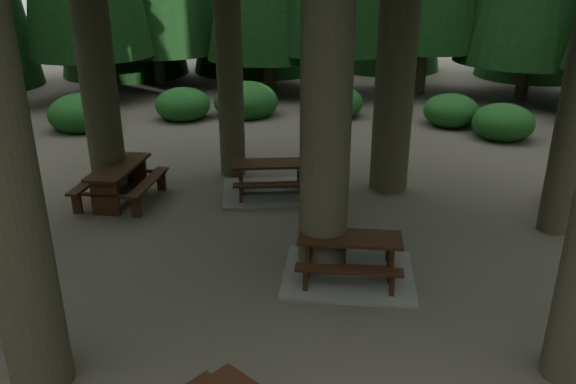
{
  "coord_description": "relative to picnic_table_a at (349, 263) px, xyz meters",
  "views": [
    {
      "loc": [
        0.68,
        -8.66,
        4.97
      ],
      "look_at": [
        0.14,
        1.0,
        1.1
      ],
      "focal_mm": 35.0,
      "sensor_mm": 36.0,
      "label": 1
    }
  ],
  "objects": [
    {
      "name": "ground",
      "position": [
        -1.26,
        0.11,
        -0.25
      ],
      "size": [
        80.0,
        80.0,
        0.0
      ],
      "primitive_type": "plane",
      "color": "#4D473E",
      "rests_on": "ground"
    },
    {
      "name": "picnic_table_c",
      "position": [
        -1.65,
        3.76,
        0.01
      ],
      "size": [
        2.49,
        2.15,
        0.77
      ],
      "rotation": [
        0.0,
        0.0,
        0.13
      ],
      "color": "gray",
      "rests_on": "ground"
    },
    {
      "name": "shrub_ring",
      "position": [
        -0.55,
        0.86,
        0.15
      ],
      "size": [
        23.86,
        24.64,
        1.49
      ],
      "color": "#205E22",
      "rests_on": "ground"
    },
    {
      "name": "picnic_table_a",
      "position": [
        0.0,
        0.0,
        0.0
      ],
      "size": [
        2.34,
        1.97,
        0.76
      ],
      "rotation": [
        0.0,
        0.0,
        -0.06
      ],
      "color": "gray",
      "rests_on": "ground"
    },
    {
      "name": "picnic_table_b",
      "position": [
        -5.03,
        3.09,
        0.32
      ],
      "size": [
        1.76,
        2.11,
        0.86
      ],
      "rotation": [
        0.0,
        0.0,
        1.49
      ],
      "color": "black",
      "rests_on": "ground"
    }
  ]
}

